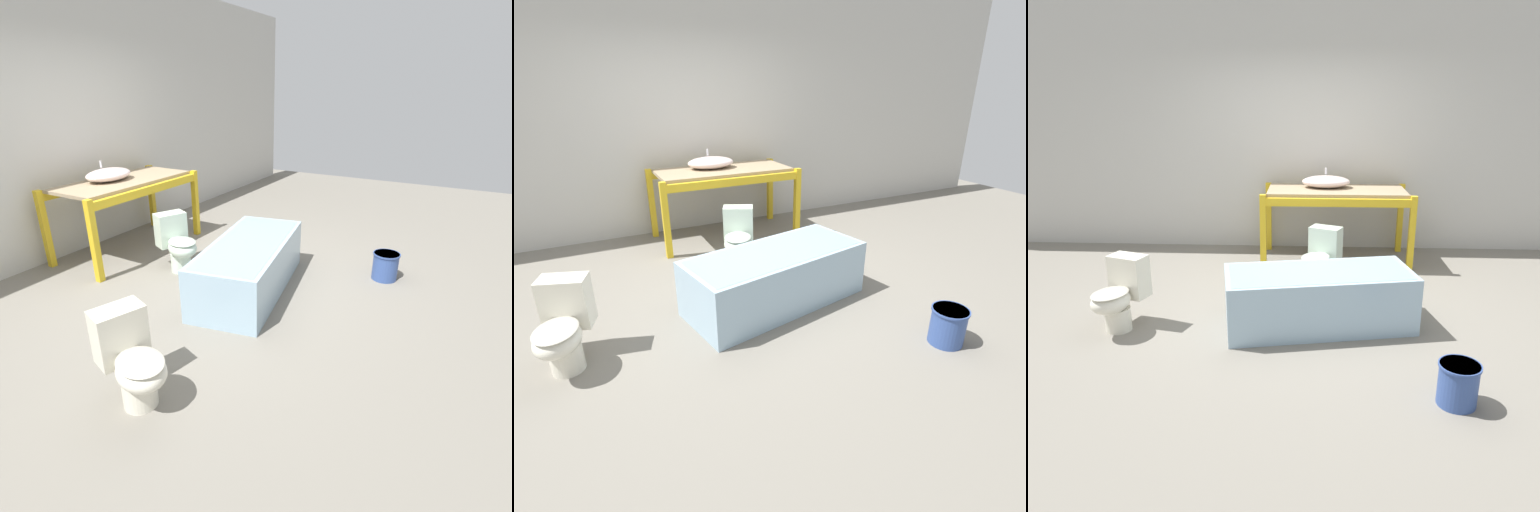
# 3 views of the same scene
# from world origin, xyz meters

# --- Properties ---
(ground_plane) EXTENTS (12.00, 12.00, 0.00)m
(ground_plane) POSITION_xyz_m (0.00, 0.00, 0.00)
(ground_plane) COLOR slate
(warehouse_wall_rear) EXTENTS (10.80, 0.08, 3.20)m
(warehouse_wall_rear) POSITION_xyz_m (0.00, 2.09, 1.60)
(warehouse_wall_rear) COLOR beige
(warehouse_wall_rear) RESTS_ON ground_plane
(shelving_rack) EXTENTS (1.76, 0.86, 0.88)m
(shelving_rack) POSITION_xyz_m (0.37, 1.51, 0.75)
(shelving_rack) COLOR gold
(shelving_rack) RESTS_ON ground_plane
(sink_basin) EXTENTS (0.58, 0.39, 0.22)m
(sink_basin) POSITION_xyz_m (0.25, 1.61, 0.95)
(sink_basin) COLOR silver
(sink_basin) RESTS_ON shelving_rack
(bathtub_main) EXTENTS (1.71, 0.98, 0.51)m
(bathtub_main) POSITION_xyz_m (0.15, -0.35, 0.29)
(bathtub_main) COLOR #99B7CC
(bathtub_main) RESTS_ON ground_plane
(toilet_near) EXTENTS (0.50, 0.62, 0.62)m
(toilet_near) POSITION_xyz_m (0.18, 0.58, 0.32)
(toilet_near) COLOR silver
(toilet_near) RESTS_ON ground_plane
(toilet_far) EXTENTS (0.47, 0.61, 0.62)m
(toilet_far) POSITION_xyz_m (-1.57, -0.49, 0.32)
(toilet_far) COLOR silver
(toilet_far) RESTS_ON ground_plane
(bucket_white) EXTENTS (0.28, 0.28, 0.29)m
(bucket_white) POSITION_xyz_m (1.06, -1.49, 0.15)
(bucket_white) COLOR #334C8C
(bucket_white) RESTS_ON ground_plane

